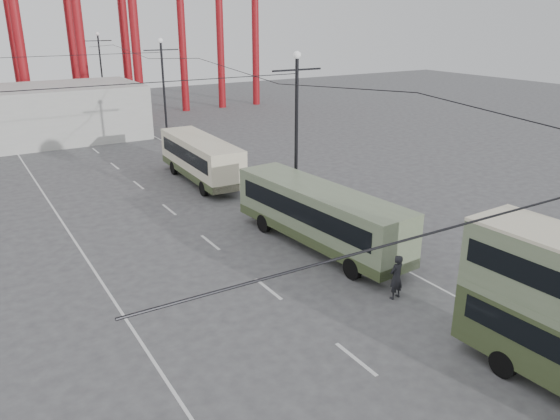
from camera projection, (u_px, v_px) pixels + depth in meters
ground at (468, 417)px, 16.06m from camera, size 160.00×160.00×0.00m
road_markings at (186, 220)px, 31.47m from camera, size 12.52×120.00×0.01m
lamp_post_mid at (296, 134)px, 31.70m from camera, size 3.20×0.44×9.32m
lamp_post_far at (164, 91)px, 49.38m from camera, size 3.20×0.44×9.32m
lamp_post_distant at (102, 71)px, 67.07m from camera, size 3.20×0.44×9.32m
fairground_shed at (18, 116)px, 50.05m from camera, size 22.00×10.00×5.00m
single_decker_green at (319, 214)px, 27.38m from camera, size 3.40×11.15×3.11m
single_decker_cream at (201, 158)px, 38.34m from camera, size 2.85×9.96×3.07m
pedestrian at (396, 277)px, 22.54m from camera, size 0.76×0.56×1.94m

